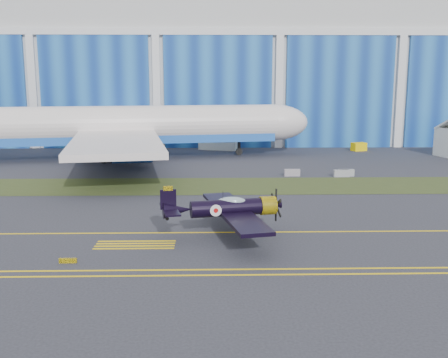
{
  "coord_description": "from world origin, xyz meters",
  "views": [
    {
      "loc": [
        -12.18,
        -46.14,
        12.28
      ],
      "look_at": [
        -11.02,
        2.97,
        2.93
      ],
      "focal_mm": 42.0,
      "sensor_mm": 36.0,
      "label": 1
    }
  ],
  "objects_px": {
    "warbird": "(227,208)",
    "shipping_container": "(219,141)",
    "tug": "(359,147)",
    "jetliner": "(122,83)"
  },
  "relations": [
    {
      "from": "warbird",
      "to": "shipping_container",
      "type": "bearing_deg",
      "value": 77.87
    },
    {
      "from": "warbird",
      "to": "tug",
      "type": "bearing_deg",
      "value": 51.89
    },
    {
      "from": "warbird",
      "to": "shipping_container",
      "type": "distance_m",
      "value": 52.57
    },
    {
      "from": "tug",
      "to": "shipping_container",
      "type": "bearing_deg",
      "value": 155.01
    },
    {
      "from": "jetliner",
      "to": "shipping_container",
      "type": "relative_size",
      "value": 11.28
    },
    {
      "from": "shipping_container",
      "to": "warbird",
      "type": "bearing_deg",
      "value": -72.84
    },
    {
      "from": "warbird",
      "to": "jetliner",
      "type": "height_order",
      "value": "jetliner"
    },
    {
      "from": "warbird",
      "to": "jetliner",
      "type": "bearing_deg",
      "value": 97.41
    },
    {
      "from": "jetliner",
      "to": "tug",
      "type": "distance_m",
      "value": 41.85
    },
    {
      "from": "warbird",
      "to": "shipping_container",
      "type": "height_order",
      "value": "warbird"
    }
  ]
}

